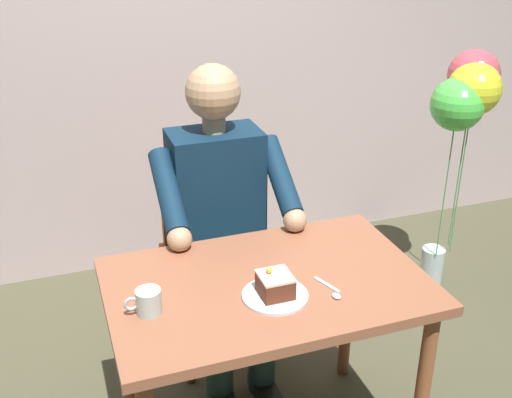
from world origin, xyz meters
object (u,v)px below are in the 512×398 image
(cake_slice, at_px, (275,284))
(balloon_display, at_px, (466,103))
(coffee_cup, at_px, (148,301))
(dessert_spoon, at_px, (332,291))
(dining_table, at_px, (267,305))
(seated_person, at_px, (222,222))
(chair, at_px, (212,241))

(cake_slice, height_order, balloon_display, balloon_display)
(coffee_cup, height_order, dessert_spoon, coffee_cup)
(dessert_spoon, relative_size, balloon_display, 0.11)
(dining_table, height_order, seated_person, seated_person)
(dining_table, height_order, coffee_cup, coffee_cup)
(seated_person, distance_m, dessert_spoon, 0.67)
(dessert_spoon, xyz_separation_m, balloon_display, (-1.07, -0.84, 0.28))
(chair, relative_size, cake_slice, 8.81)
(cake_slice, bearing_deg, coffee_cup, -6.97)
(seated_person, bearing_deg, dessert_spoon, 104.84)
(cake_slice, xyz_separation_m, balloon_display, (-1.25, -0.80, 0.23))
(chair, xyz_separation_m, balloon_display, (-1.24, -0.02, 0.49))
(seated_person, relative_size, balloon_display, 1.05)
(chair, height_order, balloon_display, balloon_display)
(cake_slice, bearing_deg, dessert_spoon, 169.68)
(coffee_cup, xyz_separation_m, balloon_display, (-1.64, -0.76, 0.24))
(chair, height_order, cake_slice, chair)
(seated_person, bearing_deg, chair, -90.00)
(dining_table, relative_size, dessert_spoon, 7.29)
(dining_table, height_order, cake_slice, cake_slice)
(cake_slice, bearing_deg, chair, -90.60)
(cake_slice, relative_size, coffee_cup, 0.93)
(balloon_display, bearing_deg, cake_slice, 32.69)
(dining_table, height_order, balloon_display, balloon_display)
(seated_person, xyz_separation_m, balloon_display, (-1.24, -0.19, 0.32))
(dining_table, bearing_deg, cake_slice, 85.05)
(balloon_display, bearing_deg, seated_person, 8.60)
(chair, xyz_separation_m, cake_slice, (0.01, 0.78, 0.26))
(dessert_spoon, bearing_deg, dining_table, -36.70)
(dining_table, relative_size, chair, 1.12)
(chair, bearing_deg, balloon_display, -179.15)
(chair, height_order, dessert_spoon, chair)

